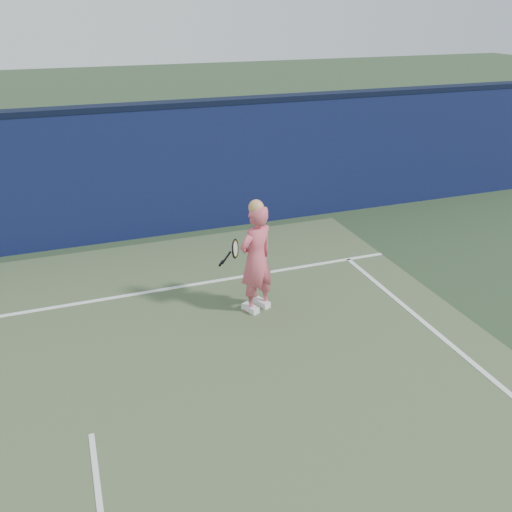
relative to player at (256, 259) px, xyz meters
name	(u,v)px	position (x,y,z in m)	size (l,w,h in m)	color
ground	(100,507)	(-2.61, -2.93, -0.85)	(80.00, 80.00, 0.00)	#293F27
backstop_wall	(59,183)	(-2.61, 3.57, 0.40)	(24.00, 0.40, 2.50)	#0C1837
wall_cap	(48,111)	(-2.61, 3.57, 1.70)	(24.00, 0.42, 0.10)	black
player	(256,259)	(0.00, 0.00, 0.00)	(0.73, 0.62, 1.77)	#D95467
racket	(234,250)	(-0.20, 0.44, -0.01)	(0.45, 0.42, 0.31)	black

